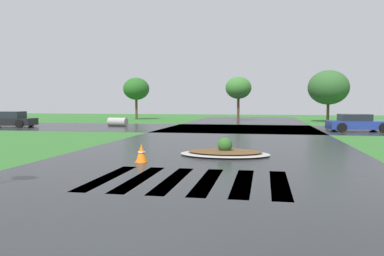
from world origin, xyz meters
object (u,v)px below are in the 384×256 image
(median_island, at_px, (225,152))
(traffic_cone, at_px, (141,153))
(car_silver_hatch, at_px, (357,123))
(drainage_pipe_stack, at_px, (118,122))
(car_dark_suv, at_px, (9,120))

(median_island, distance_m, traffic_cone, 3.40)
(car_silver_hatch, bearing_deg, median_island, -126.09)
(median_island, height_order, car_silver_hatch, car_silver_hatch)
(median_island, height_order, traffic_cone, median_island)
(median_island, relative_size, traffic_cone, 5.44)
(median_island, bearing_deg, drainage_pipe_stack, 123.21)
(median_island, bearing_deg, traffic_cone, -139.52)
(drainage_pipe_stack, height_order, traffic_cone, drainage_pipe_stack)
(car_silver_hatch, xyz_separation_m, traffic_cone, (-10.38, -16.06, -0.27))
(car_silver_hatch, distance_m, drainage_pipe_stack, 18.70)
(median_island, xyz_separation_m, car_dark_suv, (-18.92, 13.52, 0.47))
(car_silver_hatch, bearing_deg, drainage_pipe_stack, 165.52)
(car_silver_hatch, relative_size, drainage_pipe_stack, 2.48)
(car_silver_hatch, height_order, traffic_cone, car_silver_hatch)
(median_island, relative_size, car_silver_hatch, 0.81)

